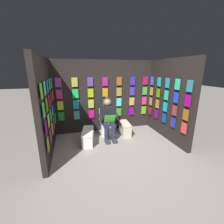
# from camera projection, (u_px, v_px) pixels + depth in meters

# --- Properties ---
(ground_plane) EXTENTS (30.00, 30.00, 0.00)m
(ground_plane) POSITION_uv_depth(u_px,v_px,m) (127.00, 164.00, 3.17)
(ground_plane) COLOR gray
(display_wall_back) EXTENTS (3.18, 0.14, 2.21)m
(display_wall_back) POSITION_uv_depth(u_px,v_px,m) (105.00, 96.00, 4.74)
(display_wall_back) COLOR black
(display_wall_back) RESTS_ON ground
(display_wall_left) EXTENTS (0.14, 1.97, 2.21)m
(display_wall_left) POSITION_uv_depth(u_px,v_px,m) (168.00, 100.00, 4.19)
(display_wall_left) COLOR black
(display_wall_left) RESTS_ON ground
(display_wall_right) EXTENTS (0.14, 1.97, 2.21)m
(display_wall_right) POSITION_uv_depth(u_px,v_px,m) (46.00, 107.00, 3.37)
(display_wall_right) COLOR black
(display_wall_right) RESTS_ON ground
(toilet) EXTENTS (0.41, 0.56, 0.77)m
(toilet) POSITION_uv_depth(u_px,v_px,m) (107.00, 124.00, 4.55)
(toilet) COLOR white
(toilet) RESTS_ON ground
(person_reading) EXTENTS (0.54, 0.69, 1.19)m
(person_reading) POSITION_uv_depth(u_px,v_px,m) (108.00, 118.00, 4.27)
(person_reading) COLOR black
(person_reading) RESTS_ON ground
(comic_longbox_near) EXTENTS (0.33, 0.67, 0.37)m
(comic_longbox_near) POSITION_uv_depth(u_px,v_px,m) (125.00, 128.00, 4.60)
(comic_longbox_near) COLOR beige
(comic_longbox_near) RESTS_ON ground
(comic_longbox_far) EXTENTS (0.43, 0.83, 0.34)m
(comic_longbox_far) POSITION_uv_depth(u_px,v_px,m) (88.00, 136.00, 4.09)
(comic_longbox_far) COLOR white
(comic_longbox_far) RESTS_ON ground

